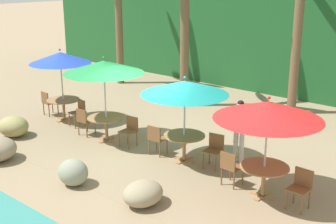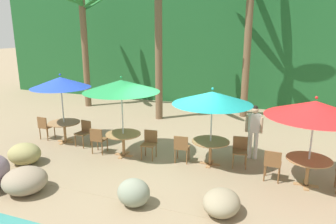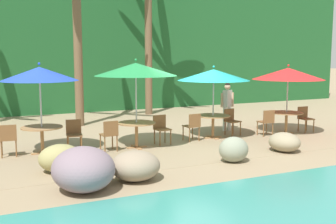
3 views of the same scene
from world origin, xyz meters
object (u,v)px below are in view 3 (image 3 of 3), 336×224
chair_green_inland (110,133)px  umbrella_teal (214,75)px  waiter_in_white (227,103)px  chair_teal_inland (193,125)px  chair_blue_inland (8,138)px  chair_green_seaward (161,127)px  dining_table_blue (42,131)px  palm_tree_third (149,11)px  dining_table_red (286,116)px  chair_red_inland (267,121)px  umbrella_green (136,69)px  chair_teal_seaward (231,120)px  umbrella_blue (39,74)px  umbrella_red (288,74)px  chair_red_seaward (305,117)px  chair_blue_seaward (74,133)px  palm_tree_second (78,15)px  dining_table_green (136,127)px  dining_table_teal (213,119)px

chair_green_inland → umbrella_teal: size_ratio=0.37×
umbrella_teal → waiter_in_white: bearing=39.3°
chair_green_inland → chair_teal_inland: same height
chair_blue_inland → chair_green_seaward: same height
dining_table_blue → chair_blue_inland: 0.86m
chair_green_inland → palm_tree_third: size_ratio=0.13×
dining_table_red → chair_red_inland: bearing=-176.9°
umbrella_green → chair_teal_seaward: umbrella_green is taller
chair_blue_inland → dining_table_red: 8.79m
umbrella_blue → umbrella_red: bearing=-3.8°
chair_teal_inland → chair_blue_inland: bearing=177.4°
dining_table_red → chair_red_seaward: 0.86m
chair_green_seaward → chair_green_inland: same height
chair_teal_inland → umbrella_red: (3.45, -0.25, 1.52)m
umbrella_teal → chair_teal_seaward: (0.83, 0.21, -1.52)m
chair_blue_seaward → chair_green_inland: (0.88, -0.50, 0.00)m
chair_teal_inland → dining_table_red: (3.45, -0.25, 0.10)m
umbrella_blue → waiter_in_white: (6.42, 0.83, -1.17)m
chair_blue_seaward → palm_tree_third: size_ratio=0.13×
palm_tree_third → waiter_in_white: (0.91, -5.00, -3.57)m
umbrella_red → chair_teal_inland: bearing=175.9°
umbrella_red → palm_tree_third: (-2.41, 6.35, 2.52)m
palm_tree_second → waiter_in_white: bearing=-36.3°
umbrella_teal → chair_red_seaward: bearing=-6.2°
chair_blue_inland → palm_tree_second: bearing=55.2°
chair_green_seaward → chair_teal_inland: (1.06, -0.03, 0.00)m
dining_table_blue → chair_blue_inland: (-0.85, -0.03, -0.10)m
umbrella_blue → dining_table_green: umbrella_blue is taller
dining_table_blue → dining_table_green: 2.60m
chair_blue_seaward → waiter_in_white: 5.66m
chair_green_seaward → palm_tree_second: 5.79m
chair_blue_seaward → umbrella_red: size_ratio=0.37×
chair_blue_inland → chair_green_seaward: size_ratio=1.00×
chair_red_inland → chair_teal_inland: bearing=173.5°
dining_table_teal → chair_red_seaward: bearing=-6.2°
chair_teal_seaward → palm_tree_second: size_ratio=0.14×
chair_blue_seaward → dining_table_teal: size_ratio=0.79×
chair_blue_inland → umbrella_red: 8.92m
dining_table_red → chair_red_seaward: bearing=3.7°
umbrella_red → waiter_in_white: (-1.50, 1.35, -1.05)m
chair_teal_seaward → dining_table_red: 1.91m
umbrella_blue → chair_teal_inland: umbrella_blue is taller
chair_blue_inland → chair_teal_seaward: same height
chair_teal_seaward → umbrella_blue: bearing=-178.8°
waiter_in_white → palm_tree_second: bearing=143.7°
chair_blue_inland → umbrella_green: size_ratio=0.34×
chair_teal_inland → dining_table_teal: bearing=12.5°
chair_teal_inland → dining_table_green: bearing=-176.5°
umbrella_teal → chair_teal_seaward: size_ratio=2.67×
umbrella_teal → dining_table_teal: umbrella_teal is taller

